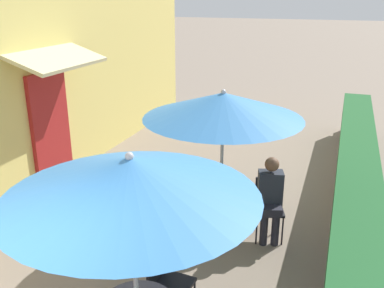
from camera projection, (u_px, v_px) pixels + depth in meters
The scene contains 10 objects.
cafe_facade_wall at pixel (52, 68), 7.64m from camera, with size 0.98×10.92×4.20m.
planter_hedge at pixel (355, 190), 6.50m from camera, with size 0.60×9.92×1.01m.
patio_umbrella_near at pixel (130, 178), 3.41m from camera, with size 2.13×2.13×2.19m.
cafe_chair_near_left at pixel (166, 278), 4.52m from camera, with size 0.43×0.43×0.87m.
patio_table_mid at pixel (221, 206), 6.09m from camera, with size 0.69×0.69×0.72m.
patio_umbrella_mid at pixel (223, 106), 5.60m from camera, with size 2.13×2.13×2.19m.
cafe_chair_mid_left at pixel (172, 206), 6.04m from camera, with size 0.50×0.50×0.87m.
cafe_chair_mid_right at pixel (269, 203), 6.12m from camera, with size 0.50×0.50×0.87m.
seated_patron_mid_right at pixel (270, 196), 5.96m from camera, with size 0.42×0.48×1.25m.
coffee_cup_mid at pixel (221, 185), 6.10m from camera, with size 0.07×0.07×0.09m.
Camera 1 is at (2.41, -1.02, 3.36)m, focal length 40.00 mm.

